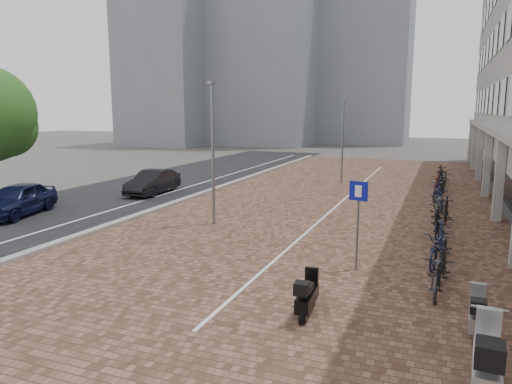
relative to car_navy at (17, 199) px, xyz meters
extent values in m
plane|color=#474442|center=(10.02, -3.80, -0.70)|extent=(140.00, 140.00, 0.00)
cube|color=brown|center=(12.02, 8.20, -0.69)|extent=(14.50, 42.00, 0.04)
cube|color=black|center=(1.02, 8.20, -0.69)|extent=(8.00, 50.00, 0.03)
cube|color=gray|center=(4.92, 8.20, -0.63)|extent=(0.35, 42.00, 0.14)
cube|color=white|center=(3.02, 8.20, -0.67)|extent=(0.12, 44.00, 0.00)
cube|color=white|center=(12.22, 8.20, -0.66)|extent=(0.10, 30.00, 0.00)
cube|color=black|center=(19.62, 12.20, 1.00)|extent=(0.15, 38.00, 3.20)
cube|color=#ABABA6|center=(19.42, 12.20, 2.75)|extent=(1.60, 38.00, 0.30)
cube|color=#ABABA6|center=(18.82, 6.20, 1.00)|extent=(0.35, 0.35, 3.40)
cube|color=#ABABA6|center=(18.82, 12.20, 1.00)|extent=(0.35, 0.35, 3.40)
cube|color=#ABABA6|center=(18.82, 18.20, 1.00)|extent=(0.35, 0.35, 3.40)
cube|color=#ABABA6|center=(18.82, 24.20, 1.00)|extent=(0.35, 0.35, 3.40)
cube|color=#ABABA6|center=(18.82, 30.20, 1.00)|extent=(0.35, 0.35, 3.40)
cube|color=gray|center=(-5.98, 44.20, 15.30)|extent=(14.00, 12.00, 32.00)
cube|color=gray|center=(6.02, 51.20, 12.30)|extent=(12.00, 10.00, 26.00)
cube|color=gray|center=(-15.98, 38.20, 9.30)|extent=(10.00, 10.00, 20.00)
imported|color=black|center=(0.00, 0.00, 0.00)|extent=(2.57, 4.36, 1.39)
imported|color=black|center=(2.37, 6.60, -0.06)|extent=(1.59, 3.96, 1.28)
cylinder|color=slate|center=(14.61, -1.80, 0.47)|extent=(0.07, 0.07, 2.33)
cube|color=#0A128E|center=(14.61, -1.83, 1.58)|extent=(0.52, 0.18, 0.53)
cylinder|color=gray|center=(8.46, 1.64, 2.02)|extent=(0.12, 0.12, 5.43)
cylinder|color=gray|center=(10.99, 13.92, 1.86)|extent=(0.12, 0.12, 5.11)
sphere|color=#2A561D|center=(-2.47, 1.91, 2.95)|extent=(2.83, 2.83, 2.83)
imported|color=#232227|center=(16.76, -2.80, -0.18)|extent=(0.76, 2.00, 1.04)
imported|color=black|center=(16.84, -1.65, -0.17)|extent=(0.67, 1.79, 1.05)
imported|color=#161E3E|center=(16.75, -0.50, -0.18)|extent=(1.07, 2.07, 1.04)
imported|color=#141D37|center=(16.79, 0.65, -0.17)|extent=(0.61, 1.78, 1.05)
imported|color=black|center=(16.78, 1.80, -0.18)|extent=(0.76, 2.00, 1.04)
imported|color=black|center=(16.64, 2.95, -0.17)|extent=(0.53, 1.76, 1.05)
imported|color=black|center=(16.63, 4.10, -0.18)|extent=(0.76, 2.00, 1.04)
imported|color=black|center=(16.94, 5.25, -0.17)|extent=(0.56, 1.76, 1.05)
imported|color=#5A5852|center=(16.66, 6.40, -0.18)|extent=(0.92, 2.04, 1.04)
imported|color=#16223D|center=(16.67, 7.55, -0.17)|extent=(0.78, 1.81, 1.05)
imported|color=#232329|center=(16.54, 8.70, -0.18)|extent=(0.71, 1.98, 1.04)
imported|color=#141438|center=(16.55, 9.85, -0.17)|extent=(0.86, 1.81, 1.05)
imported|color=black|center=(16.73, 11.00, -0.18)|extent=(0.82, 2.02, 1.04)
imported|color=#501515|center=(16.50, 12.15, -0.17)|extent=(0.68, 1.79, 1.05)
imported|color=black|center=(16.73, 13.30, -0.18)|extent=(0.90, 2.04, 1.04)
imported|color=black|center=(16.69, 14.45, -0.17)|extent=(0.55, 1.76, 1.05)
imported|color=#4D4B46|center=(16.88, 15.60, -0.18)|extent=(0.76, 2.00, 1.04)
imported|color=black|center=(16.62, 16.75, -0.17)|extent=(0.75, 1.80, 1.05)
camera|label=1|loc=(16.69, -14.69, 3.76)|focal=33.39mm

